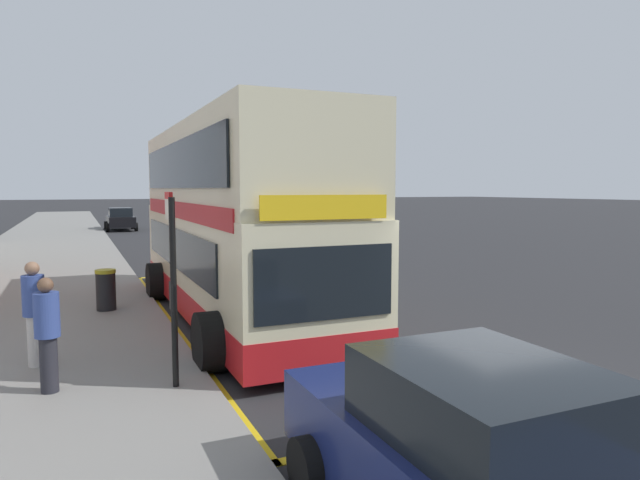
% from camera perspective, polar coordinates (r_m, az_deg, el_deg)
% --- Properties ---
extents(ground_plane, '(260.00, 260.00, 0.00)m').
position_cam_1_polar(ground_plane, '(39.06, -15.09, 0.69)').
color(ground_plane, '#28282B').
extents(pavement_near, '(6.00, 76.00, 0.14)m').
position_cam_1_polar(pavement_near, '(38.64, -25.41, 0.41)').
color(pavement_near, gray).
rests_on(pavement_near, ground).
extents(double_decker_bus, '(3.26, 10.34, 4.40)m').
position_cam_1_polar(double_decker_bus, '(13.05, -8.79, 1.12)').
color(double_decker_bus, beige).
rests_on(double_decker_bus, ground).
extents(bus_bay_markings, '(2.81, 14.00, 0.01)m').
position_cam_1_polar(bus_bay_markings, '(13.22, -9.14, -7.85)').
color(bus_bay_markings, gold).
rests_on(bus_bay_markings, ground).
extents(bus_stop_sign, '(0.09, 0.51, 2.80)m').
position_cam_1_polar(bus_stop_sign, '(8.30, -14.78, -3.34)').
color(bus_stop_sign, black).
rests_on(bus_stop_sign, pavement_near).
extents(parked_car_navy_kerbside, '(2.09, 4.20, 1.62)m').
position_cam_1_polar(parked_car_navy_kerbside, '(5.04, 15.60, -20.71)').
color(parked_car_navy_kerbside, navy).
rests_on(parked_car_navy_kerbside, ground).
extents(parked_car_black_across, '(2.09, 4.20, 1.62)m').
position_cam_1_polar(parked_car_black_across, '(42.63, -19.64, 2.01)').
color(parked_car_black_across, black).
rests_on(parked_car_black_across, ground).
extents(pedestrian_waiting_near_sign, '(0.34, 0.34, 1.63)m').
position_cam_1_polar(pedestrian_waiting_near_sign, '(8.76, -25.99, -8.28)').
color(pedestrian_waiting_near_sign, '#26262D').
rests_on(pedestrian_waiting_near_sign, pavement_near).
extents(pedestrian_further_back, '(0.34, 0.34, 1.70)m').
position_cam_1_polar(pedestrian_further_back, '(10.11, -27.09, -6.32)').
color(pedestrian_further_back, '#B7B2AD').
rests_on(pedestrian_further_back, pavement_near).
extents(litter_bin, '(0.47, 0.47, 0.96)m').
position_cam_1_polar(litter_bin, '(14.12, -20.95, -4.74)').
color(litter_bin, black).
rests_on(litter_bin, pavement_near).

